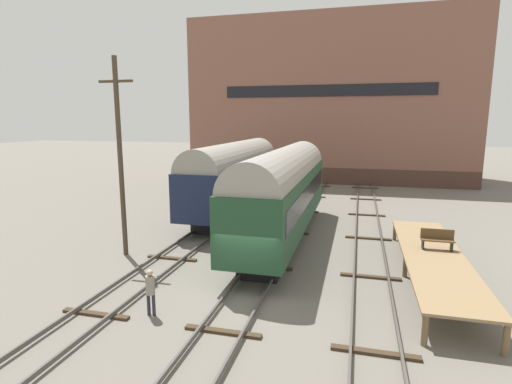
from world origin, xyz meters
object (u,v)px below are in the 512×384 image
at_px(bench, 437,239).
at_px(person_worker, 150,288).
at_px(train_car_navy, 235,173).
at_px(train_car_green, 284,188).
at_px(utility_pole, 120,156).

xyz_separation_m(bench, person_worker, (-10.45, -6.85, -0.59)).
height_order(train_car_navy, train_car_green, train_car_green).
distance_m(person_worker, utility_pole, 8.26).
relative_size(train_car_green, person_worker, 9.24).
distance_m(train_car_green, utility_pole, 8.92).
bearing_deg(train_car_navy, person_worker, -83.13).
height_order(bench, utility_pole, utility_pole).
bearing_deg(train_car_navy, train_car_green, -50.82).
bearing_deg(bench, train_car_green, 156.83).
relative_size(train_car_navy, utility_pole, 1.54).
relative_size(train_car_green, bench, 11.26).
distance_m(train_car_navy, bench, 15.43).
bearing_deg(utility_pole, bench, 4.85).
height_order(person_worker, utility_pole, utility_pole).
xyz_separation_m(bench, utility_pole, (-15.01, -1.27, 3.48)).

